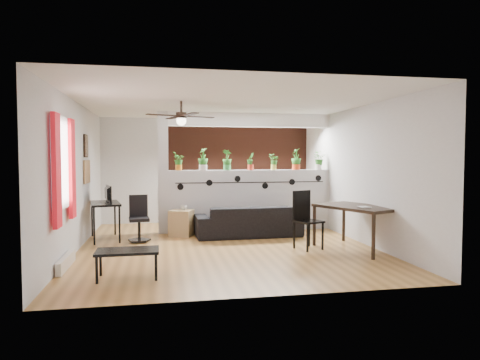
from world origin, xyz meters
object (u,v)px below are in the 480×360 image
object	(u,v)px
potted_plant_2	(227,159)
potted_plant_6	(318,160)
cube_shelf	(181,223)
coffee_table	(128,253)
potted_plant_4	(274,161)
dining_table	(357,210)
potted_plant_0	(179,161)
folding_chair	(305,214)
cup	(184,208)
ceiling_fan	(181,118)
office_chair	(139,222)
potted_plant_3	(251,161)
potted_plant_5	(296,159)
sofa	(248,221)
computer_desk	(105,206)
potted_plant_1	(203,158)

from	to	relation	value
potted_plant_2	potted_plant_6	world-z (taller)	potted_plant_2
cube_shelf	coffee_table	distance (m)	3.12
potted_plant_4	potted_plant_2	bearing A→B (deg)	-180.00
potted_plant_2	dining_table	xyz separation A→B (m)	(1.98, -2.27, -0.89)
potted_plant_0	folding_chair	bearing A→B (deg)	-43.20
potted_plant_0	cup	xyz separation A→B (m)	(0.08, -0.42, -0.97)
ceiling_fan	office_chair	size ratio (longest dim) A/B	1.35
potted_plant_3	potted_plant_5	xyz separation A→B (m)	(1.05, 0.00, 0.05)
coffee_table	sofa	bearing A→B (deg)	51.29
cup	computer_desk	distance (m)	1.56
potted_plant_5	folding_chair	size ratio (longest dim) A/B	0.47
potted_plant_1	folding_chair	xyz separation A→B (m)	(1.62, -2.02, -0.99)
ceiling_fan	potted_plant_5	world-z (taller)	ceiling_fan
potted_plant_2	potted_plant_4	bearing A→B (deg)	0.00
cube_shelf	coffee_table	bearing A→B (deg)	-83.72
potted_plant_2	potted_plant_5	bearing A→B (deg)	0.00
potted_plant_0	dining_table	xyz separation A→B (m)	(3.03, -2.27, -0.87)
sofa	coffee_table	xyz separation A→B (m)	(-2.22, -2.77, 0.04)
potted_plant_1	potted_plant_2	distance (m)	0.53
potted_plant_1	potted_plant_3	bearing A→B (deg)	-0.00
potted_plant_1	cube_shelf	world-z (taller)	potted_plant_1
potted_plant_5	coffee_table	xyz separation A→B (m)	(-3.46, -3.41, -1.26)
computer_desk	ceiling_fan	bearing A→B (deg)	-41.12
potted_plant_2	potted_plant_4	distance (m)	1.05
potted_plant_1	office_chair	xyz separation A→B (m)	(-1.33, -0.86, -1.22)
potted_plant_3	potted_plant_5	world-z (taller)	potted_plant_5
potted_plant_5	coffee_table	world-z (taller)	potted_plant_5
potted_plant_2	cup	world-z (taller)	potted_plant_2
potted_plant_2	sofa	xyz separation A→B (m)	(0.34, -0.65, -1.28)
potted_plant_4	coffee_table	world-z (taller)	potted_plant_4
potted_plant_0	sofa	size ratio (longest dim) A/B	0.19
potted_plant_5	potted_plant_3	bearing A→B (deg)	-180.00
potted_plant_5	computer_desk	bearing A→B (deg)	-172.58
potted_plant_2	coffee_table	size ratio (longest dim) A/B	0.54
potted_plant_6	folding_chair	size ratio (longest dim) A/B	0.41
potted_plant_4	cube_shelf	world-z (taller)	potted_plant_4
potted_plant_5	sofa	size ratio (longest dim) A/B	0.23
dining_table	computer_desk	bearing A→B (deg)	158.88
sofa	folding_chair	bearing A→B (deg)	117.55
potted_plant_3	folding_chair	world-z (taller)	potted_plant_3
potted_plant_0	potted_plant_3	bearing A→B (deg)	-0.00
potted_plant_2	coffee_table	xyz separation A→B (m)	(-1.88, -3.41, -1.24)
potted_plant_0	computer_desk	distance (m)	1.80
potted_plant_2	folding_chair	xyz separation A→B (m)	(1.10, -2.02, -0.98)
potted_plant_1	potted_plant_3	distance (m)	1.05
coffee_table	potted_plant_1	bearing A→B (deg)	68.40
potted_plant_0	ceiling_fan	bearing A→B (deg)	-90.64
potted_plant_5	dining_table	bearing A→B (deg)	-80.10
cup	office_chair	xyz separation A→B (m)	(-0.88, -0.45, -0.20)
potted_plant_3	potted_plant_1	bearing A→B (deg)	180.00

